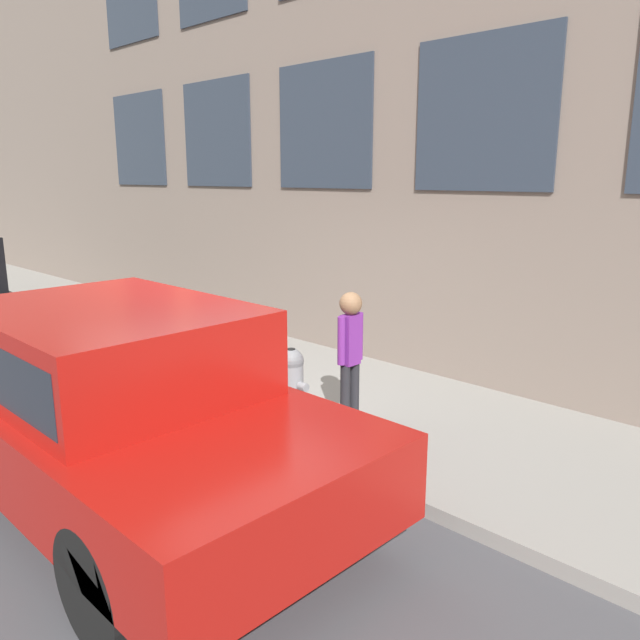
# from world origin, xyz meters

# --- Properties ---
(ground_plane) EXTENTS (80.00, 80.00, 0.00)m
(ground_plane) POSITION_xyz_m (0.00, 0.00, 0.00)
(ground_plane) COLOR #47474C
(sidewalk) EXTENTS (2.82, 60.00, 0.13)m
(sidewalk) POSITION_xyz_m (1.41, 0.00, 0.06)
(sidewalk) COLOR gray
(sidewalk) RESTS_ON ground_plane
(building_facade) EXTENTS (0.33, 40.00, 9.34)m
(building_facade) POSITION_xyz_m (2.96, -0.00, 4.67)
(building_facade) COLOR gray
(building_facade) RESTS_ON ground_plane
(fire_hydrant) EXTENTS (0.35, 0.46, 0.77)m
(fire_hydrant) POSITION_xyz_m (0.48, -0.51, 0.52)
(fire_hydrant) COLOR gray
(fire_hydrant) RESTS_ON sidewalk
(person) EXTENTS (0.34, 0.23, 1.42)m
(person) POSITION_xyz_m (0.72, -1.13, 0.98)
(person) COLOR #232328
(person) RESTS_ON sidewalk
(parked_car_red_near) EXTENTS (2.01, 4.77, 1.66)m
(parked_car_red_near) POSITION_xyz_m (-1.53, -0.54, 0.92)
(parked_car_red_near) COLOR black
(parked_car_red_near) RESTS_ON ground_plane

